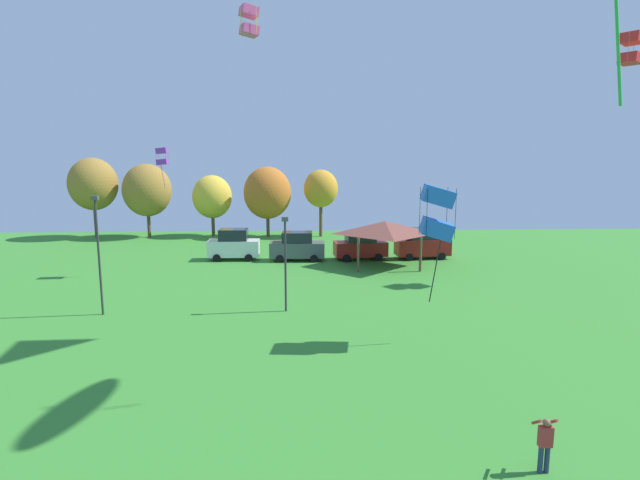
% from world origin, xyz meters
% --- Properties ---
extents(person_standing_near_foreground, '(0.52, 0.47, 1.61)m').
position_xyz_m(person_standing_near_foreground, '(6.01, 13.07, 0.90)').
color(person_standing_near_foreground, navy).
rests_on(person_standing_near_foreground, ground).
extents(kite_flying_6, '(1.66, 1.65, 2.01)m').
position_xyz_m(kite_flying_6, '(21.45, 34.48, 15.66)').
color(kite_flying_6, red).
extents(kite_flying_7, '(0.76, 0.72, 2.87)m').
position_xyz_m(kite_flying_7, '(-10.29, 37.41, 8.64)').
color(kite_flying_7, purple).
extents(kite_flying_8, '(0.96, 0.93, 1.25)m').
position_xyz_m(kite_flying_8, '(-2.64, 23.43, 14.25)').
color(kite_flying_8, '#E54C93').
extents(kite_flying_10, '(1.65, 1.52, 5.42)m').
position_xyz_m(kite_flying_10, '(5.62, 22.92, 6.08)').
color(kite_flying_10, blue).
extents(parked_car_leftmost, '(4.28, 2.04, 2.63)m').
position_xyz_m(parked_car_leftmost, '(-6.10, 42.87, 1.28)').
color(parked_car_leftmost, silver).
rests_on(parked_car_leftmost, ground).
extents(parked_car_second_from_left, '(4.64, 2.18, 2.43)m').
position_xyz_m(parked_car_second_from_left, '(-0.72, 42.32, 1.19)').
color(parked_car_second_from_left, '#4C5156').
rests_on(parked_car_second_from_left, ground).
extents(parked_car_third_from_left, '(4.59, 2.42, 2.37)m').
position_xyz_m(parked_car_third_from_left, '(4.66, 42.54, 1.17)').
color(parked_car_third_from_left, maroon).
rests_on(parked_car_third_from_left, ground).
extents(parked_car_rightmost_in_row, '(4.73, 2.29, 2.65)m').
position_xyz_m(parked_car_rightmost_in_row, '(10.04, 42.66, 1.29)').
color(parked_car_rightmost_in_row, maroon).
rests_on(parked_car_rightmost_in_row, ground).
extents(park_pavilion, '(6.15, 5.78, 3.60)m').
position_xyz_m(park_pavilion, '(6.27, 39.91, 3.08)').
color(park_pavilion, brown).
rests_on(park_pavilion, ground).
extents(light_post_0, '(0.36, 0.20, 5.33)m').
position_xyz_m(light_post_0, '(-1.34, 28.05, 3.06)').
color(light_post_0, '#2D2D33').
rests_on(light_post_0, ground).
extents(light_post_1, '(0.36, 0.20, 6.54)m').
position_xyz_m(light_post_1, '(-11.40, 27.87, 3.67)').
color(light_post_1, '#2D2D33').
rests_on(light_post_1, ground).
extents(treeline_tree_0, '(5.12, 5.12, 8.63)m').
position_xyz_m(treeline_tree_0, '(-22.65, 55.80, 5.81)').
color(treeline_tree_0, brown).
rests_on(treeline_tree_0, ground).
extents(treeline_tree_1, '(5.16, 5.16, 7.99)m').
position_xyz_m(treeline_tree_1, '(-16.96, 55.80, 5.14)').
color(treeline_tree_1, brown).
rests_on(treeline_tree_1, ground).
extents(treeline_tree_2, '(4.31, 4.31, 6.74)m').
position_xyz_m(treeline_tree_2, '(-10.09, 56.40, 4.36)').
color(treeline_tree_2, brown).
rests_on(treeline_tree_2, ground).
extents(treeline_tree_3, '(5.16, 5.16, 7.68)m').
position_xyz_m(treeline_tree_3, '(-3.94, 55.44, 4.84)').
color(treeline_tree_3, brown).
rests_on(treeline_tree_3, ground).
extents(treeline_tree_4, '(3.73, 3.73, 7.35)m').
position_xyz_m(treeline_tree_4, '(1.88, 55.54, 5.27)').
color(treeline_tree_4, brown).
rests_on(treeline_tree_4, ground).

